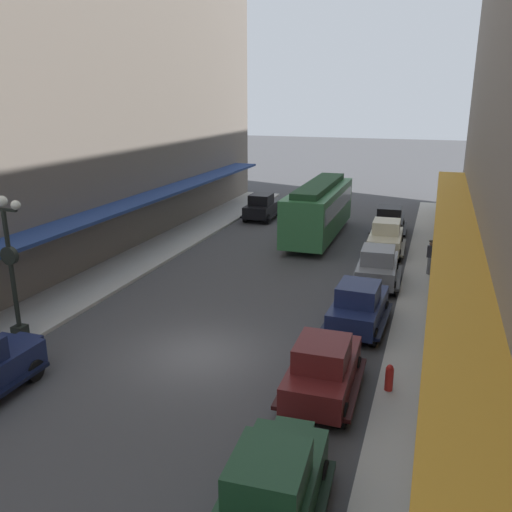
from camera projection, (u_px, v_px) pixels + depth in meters
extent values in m
plane|color=#424244|center=(199.00, 354.00, 18.12)|extent=(200.00, 200.00, 0.00)
cube|color=#B7B5AD|center=(21.00, 323.00, 20.43)|extent=(3.00, 60.00, 0.15)
cube|color=#B7B5AD|center=(429.00, 390.00, 15.78)|extent=(3.00, 60.00, 0.15)
cube|color=orange|center=(462.00, 301.00, 14.75)|extent=(1.80, 54.00, 0.16)
cube|color=#193D23|center=(272.00, 496.00, 10.68)|extent=(1.89, 3.98, 0.80)
cube|color=#193D23|center=(269.00, 473.00, 10.24)|extent=(1.52, 1.77, 0.70)
cube|color=#8C9EA8|center=(269.00, 473.00, 10.24)|extent=(1.45, 1.73, 0.42)
cube|color=#193D23|center=(294.00, 432.00, 12.63)|extent=(0.95, 0.40, 0.52)
cube|color=black|center=(227.00, 500.00, 11.03)|extent=(0.41, 3.52, 0.12)
cylinder|color=black|center=(252.00, 462.00, 12.27)|extent=(0.25, 0.69, 0.68)
cylinder|color=black|center=(322.00, 476.00, 11.84)|extent=(0.25, 0.69, 0.68)
cube|color=black|center=(389.00, 223.00, 33.60)|extent=(1.83, 3.95, 0.80)
cube|color=black|center=(390.00, 212.00, 33.16)|extent=(1.50, 1.75, 0.70)
cube|color=#8C9EA8|center=(390.00, 212.00, 33.16)|extent=(1.42, 1.71, 0.42)
cube|color=black|center=(391.00, 215.00, 35.54)|extent=(0.95, 0.39, 0.52)
cube|color=black|center=(373.00, 227.00, 33.96)|extent=(0.36, 3.52, 0.12)
cube|color=black|center=(404.00, 229.00, 33.43)|extent=(0.36, 3.52, 0.12)
cylinder|color=black|center=(377.00, 224.00, 35.20)|extent=(0.24, 0.69, 0.68)
cylinder|color=black|center=(402.00, 225.00, 34.74)|extent=(0.24, 0.69, 0.68)
cylinder|color=black|center=(374.00, 234.00, 32.70)|extent=(0.24, 0.69, 0.68)
cylinder|color=black|center=(401.00, 235.00, 32.24)|extent=(0.24, 0.69, 0.68)
cube|color=slate|center=(377.00, 269.00, 24.68)|extent=(1.86, 3.97, 0.80)
cube|color=slate|center=(378.00, 255.00, 24.23)|extent=(1.51, 1.76, 0.70)
cube|color=#8C9EA8|center=(378.00, 255.00, 24.23)|extent=(1.44, 1.72, 0.42)
cube|color=slate|center=(381.00, 256.00, 26.62)|extent=(0.95, 0.40, 0.52)
cube|color=#393A3D|center=(356.00, 274.00, 25.03)|extent=(0.38, 3.52, 0.12)
cube|color=#393A3D|center=(398.00, 278.00, 24.51)|extent=(0.38, 3.52, 0.12)
cylinder|color=black|center=(362.00, 267.00, 26.27)|extent=(0.25, 0.69, 0.68)
cylinder|color=black|center=(396.00, 270.00, 25.83)|extent=(0.25, 0.69, 0.68)
cylinder|color=black|center=(356.00, 285.00, 23.76)|extent=(0.25, 0.69, 0.68)
cylinder|color=black|center=(393.00, 289.00, 23.32)|extent=(0.25, 0.69, 0.68)
cube|color=#19234C|center=(359.00, 309.00, 20.03)|extent=(1.84, 3.96, 0.80)
cube|color=#19234C|center=(358.00, 293.00, 19.59)|extent=(1.50, 1.75, 0.70)
cube|color=#8C9EA8|center=(358.00, 293.00, 19.59)|extent=(1.43, 1.71, 0.42)
cube|color=#19234C|center=(368.00, 290.00, 21.92)|extent=(0.95, 0.39, 0.52)
cube|color=black|center=(333.00, 314.00, 20.44)|extent=(0.37, 3.52, 0.12)
cube|color=black|center=(383.00, 321.00, 19.79)|extent=(0.37, 3.52, 0.12)
cylinder|color=black|center=(344.00, 304.00, 21.64)|extent=(0.24, 0.69, 0.68)
cylinder|color=black|center=(385.00, 309.00, 21.09)|extent=(0.24, 0.69, 0.68)
cylinder|color=black|center=(329.00, 330.00, 19.20)|extent=(0.24, 0.69, 0.68)
cylinder|color=black|center=(374.00, 337.00, 18.64)|extent=(0.24, 0.69, 0.68)
cube|color=#591919|center=(323.00, 372.00, 15.45)|extent=(1.77, 3.93, 0.80)
cube|color=#591919|center=(322.00, 353.00, 15.01)|extent=(1.47, 1.73, 0.70)
cube|color=#8C9EA8|center=(322.00, 353.00, 15.01)|extent=(1.40, 1.69, 0.42)
cube|color=#591919|center=(336.00, 340.00, 17.38)|extent=(0.94, 0.38, 0.52)
cube|color=black|center=(291.00, 377.00, 15.82)|extent=(0.30, 3.51, 0.12)
cube|color=black|center=(355.00, 387.00, 15.27)|extent=(0.30, 3.51, 0.12)
cylinder|color=black|center=(306.00, 360.00, 17.05)|extent=(0.23, 0.68, 0.68)
cylinder|color=black|center=(356.00, 367.00, 16.58)|extent=(0.23, 0.68, 0.68)
cylinder|color=black|center=(284.00, 405.00, 14.56)|extent=(0.23, 0.68, 0.68)
cylinder|color=black|center=(343.00, 415.00, 14.09)|extent=(0.23, 0.68, 0.68)
cube|color=beige|center=(385.00, 241.00, 29.53)|extent=(1.82, 3.95, 0.80)
cube|color=beige|center=(386.00, 227.00, 29.55)|extent=(1.49, 1.74, 0.70)
cube|color=#8C9EA8|center=(386.00, 227.00, 29.55)|extent=(1.42, 1.71, 0.42)
cube|color=beige|center=(382.00, 250.00, 27.57)|extent=(0.95, 0.39, 0.52)
cube|color=#6D6856|center=(402.00, 248.00, 29.36)|extent=(0.34, 3.52, 0.12)
cube|color=#6D6856|center=(368.00, 245.00, 29.90)|extent=(0.34, 3.52, 0.12)
cylinder|color=black|center=(398.00, 256.00, 28.17)|extent=(0.24, 0.69, 0.68)
cylinder|color=black|center=(368.00, 253.00, 28.63)|extent=(0.24, 0.69, 0.68)
cylinder|color=black|center=(401.00, 243.00, 30.67)|extent=(0.24, 0.69, 0.68)
cylinder|color=black|center=(372.00, 240.00, 31.13)|extent=(0.24, 0.69, 0.68)
cube|color=#19234C|center=(29.00, 343.00, 17.20)|extent=(0.94, 0.36, 0.52)
cube|color=black|center=(5.00, 391.00, 15.08)|extent=(0.26, 3.51, 0.12)
cylinder|color=black|center=(35.00, 370.00, 16.38)|extent=(0.22, 0.68, 0.68)
cube|color=black|center=(262.00, 209.00, 37.88)|extent=(1.79, 3.94, 0.80)
cube|color=black|center=(261.00, 199.00, 37.44)|extent=(1.48, 1.73, 0.70)
cube|color=#8C9EA8|center=(261.00, 199.00, 37.44)|extent=(1.41, 1.70, 0.42)
cube|color=black|center=(270.00, 203.00, 39.81)|extent=(0.94, 0.38, 0.52)
cube|color=black|center=(249.00, 212.00, 38.25)|extent=(0.32, 3.51, 0.12)
cube|color=black|center=(275.00, 214.00, 37.70)|extent=(0.32, 3.51, 0.12)
cylinder|color=black|center=(257.00, 210.00, 39.48)|extent=(0.24, 0.69, 0.68)
cylinder|color=black|center=(278.00, 211.00, 39.01)|extent=(0.24, 0.69, 0.68)
cylinder|color=black|center=(245.00, 218.00, 36.99)|extent=(0.24, 0.69, 0.68)
cylinder|color=black|center=(267.00, 219.00, 36.52)|extent=(0.24, 0.69, 0.68)
cube|color=#33723F|center=(319.00, 210.00, 32.52)|extent=(2.56, 9.62, 2.70)
cube|color=#1C3F23|center=(320.00, 185.00, 32.08)|extent=(1.56, 8.65, 0.36)
cube|color=#8C9EA8|center=(319.00, 203.00, 32.38)|extent=(2.58, 8.85, 0.95)
cube|color=black|center=(307.00, 247.00, 30.35)|extent=(2.01, 1.21, 0.40)
cube|color=black|center=(327.00, 225.00, 35.58)|extent=(2.01, 1.21, 0.40)
cube|color=black|center=(20.00, 332.00, 18.88)|extent=(0.44, 0.44, 0.50)
cylinder|color=black|center=(11.00, 270.00, 18.20)|extent=(0.16, 0.16, 4.20)
cube|color=black|center=(3.00, 209.00, 17.60)|extent=(1.10, 0.10, 0.10)
sphere|color=white|center=(16.00, 205.00, 17.38)|extent=(0.32, 0.32, 0.32)
sphere|color=white|center=(2.00, 201.00, 17.52)|extent=(0.36, 0.36, 0.36)
cylinder|color=black|center=(9.00, 256.00, 18.06)|extent=(0.64, 0.18, 0.64)
cylinder|color=silver|center=(12.00, 255.00, 18.15)|extent=(0.56, 0.02, 0.56)
cylinder|color=#B21E19|center=(389.00, 379.00, 15.56)|extent=(0.24, 0.24, 0.70)
sphere|color=#B21E19|center=(390.00, 368.00, 15.45)|extent=(0.20, 0.20, 0.20)
cylinder|color=#2D2D33|center=(470.00, 484.00, 11.26)|extent=(0.24, 0.24, 0.85)
cube|color=#3F598C|center=(474.00, 455.00, 11.06)|extent=(0.36, 0.22, 0.56)
sphere|color=#9E7051|center=(477.00, 439.00, 10.94)|extent=(0.22, 0.22, 0.22)
cylinder|color=black|center=(477.00, 434.00, 10.91)|extent=(0.28, 0.28, 0.04)
cylinder|color=slate|center=(430.00, 266.00, 25.75)|extent=(0.24, 0.24, 0.85)
cube|color=#26262D|center=(431.00, 252.00, 25.54)|extent=(0.36, 0.22, 0.56)
sphere|color=brown|center=(432.00, 244.00, 25.43)|extent=(0.22, 0.22, 0.22)
cylinder|color=black|center=(432.00, 241.00, 25.39)|extent=(0.28, 0.28, 0.04)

